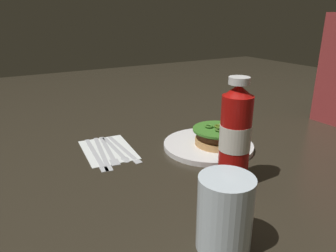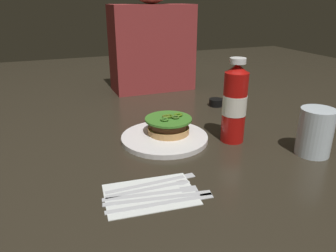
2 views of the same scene
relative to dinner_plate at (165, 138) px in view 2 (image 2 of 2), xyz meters
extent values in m
plane|color=#2C261C|center=(0.07, 0.00, -0.01)|extent=(3.00, 3.00, 0.00)
cylinder|color=white|center=(0.00, 0.00, 0.00)|extent=(0.25, 0.25, 0.01)
cylinder|color=tan|center=(0.02, 0.02, 0.02)|extent=(0.12, 0.12, 0.02)
cylinder|color=#512D19|center=(0.02, 0.02, 0.03)|extent=(0.11, 0.11, 0.02)
cylinder|color=red|center=(0.02, 0.02, 0.04)|extent=(0.10, 0.10, 0.01)
cylinder|color=#3A7625|center=(0.02, 0.02, 0.05)|extent=(0.14, 0.14, 0.01)
torus|color=#406312|center=(0.02, 0.02, 0.06)|extent=(0.02, 0.02, 0.01)
torus|color=#406421|center=(0.04, 0.01, 0.06)|extent=(0.02, 0.02, 0.01)
torus|color=#516A1E|center=(0.01, 0.03, 0.06)|extent=(0.02, 0.02, 0.01)
torus|color=#4C7017|center=(0.05, 0.02, 0.06)|extent=(0.02, 0.02, 0.01)
torus|color=#407926|center=(0.00, 0.00, 0.06)|extent=(0.02, 0.02, 0.01)
torus|color=#427916|center=(0.05, 0.02, 0.06)|extent=(0.02, 0.02, 0.01)
cylinder|color=#B2100D|center=(0.18, -0.07, 0.09)|extent=(0.07, 0.07, 0.20)
cone|color=#B2100D|center=(0.18, -0.07, 0.20)|extent=(0.06, 0.06, 0.02)
cylinder|color=white|center=(0.18, -0.07, 0.22)|extent=(0.04, 0.04, 0.01)
cylinder|color=white|center=(0.18, -0.07, 0.10)|extent=(0.07, 0.07, 0.06)
cylinder|color=silver|center=(0.33, -0.22, 0.05)|extent=(0.09, 0.09, 0.12)
cylinder|color=black|center=(0.29, 0.23, 0.01)|extent=(0.05, 0.05, 0.03)
cube|color=silver|center=(-0.13, -0.24, -0.01)|extent=(0.20, 0.14, 0.00)
cube|color=silver|center=(-0.13, -0.28, 0.00)|extent=(0.20, 0.03, 0.00)
cube|color=silver|center=(-0.05, -0.29, 0.00)|extent=(0.08, 0.03, 0.00)
cube|color=silver|center=(-0.13, -0.26, 0.00)|extent=(0.20, 0.05, 0.00)
cube|color=silver|center=(-0.04, -0.28, 0.00)|extent=(0.08, 0.03, 0.00)
cube|color=silver|center=(-0.13, -0.24, 0.00)|extent=(0.20, 0.04, 0.00)
cube|color=silver|center=(-0.04, -0.26, 0.00)|extent=(0.04, 0.03, 0.00)
cube|color=silver|center=(-0.12, -0.22, 0.00)|extent=(0.18, 0.02, 0.00)
ellipsoid|color=silver|center=(-0.05, -0.23, 0.00)|extent=(0.04, 0.03, 0.00)
cube|color=silver|center=(-0.12, -0.21, 0.00)|extent=(0.18, 0.01, 0.00)
cube|color=silver|center=(-0.05, -0.21, 0.00)|extent=(0.08, 0.02, 0.00)
cube|color=maroon|center=(0.15, 0.55, 0.17)|extent=(0.35, 0.16, 0.36)
camera|label=1|loc=(0.64, -0.50, 0.35)|focal=33.90mm
camera|label=2|loc=(-0.30, -0.79, 0.37)|focal=34.40mm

